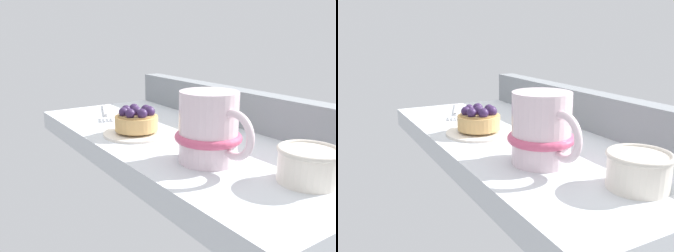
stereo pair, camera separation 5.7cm
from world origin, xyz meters
TOP-DOWN VIEW (x-y plane):
  - ground_plane at (0.00, 0.00)cm, footprint 67.10×30.62cm
  - window_rail_back at (0.00, 13.32)cm, footprint 65.76×3.97cm
  - dessert_plate at (-5.15, -6.83)cm, footprint 11.78×11.78cm
  - raspberry_tart at (-5.15, -6.80)cm, footprint 7.60×7.60cm
  - coffee_mug at (12.74, -5.29)cm, footprint 13.07×9.41cm
  - dessert_fork at (-23.97, -4.36)cm, footprint 16.63×8.04cm
  - sugar_bowl at (24.87, -0.43)cm, footprint 7.71×7.71cm

SIDE VIEW (x-z plane):
  - ground_plane at x=0.00cm, z-range -3.75..0.00cm
  - dessert_fork at x=-23.97cm, z-range 0.00..0.60cm
  - dessert_plate at x=-5.15cm, z-range -0.03..0.83cm
  - sugar_bowl at x=24.87cm, z-range 0.14..4.48cm
  - raspberry_tart at x=-5.15cm, z-range 0.51..4.86cm
  - window_rail_back at x=0.00cm, z-range 0.00..6.93cm
  - coffee_mug at x=12.74cm, z-range -0.19..9.77cm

